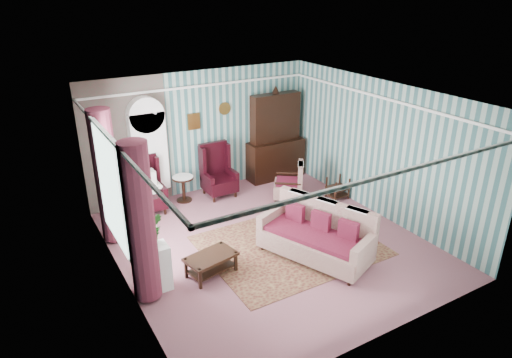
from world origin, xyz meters
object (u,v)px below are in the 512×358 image
sofa (315,234)px  coffee_table (211,265)px  seated_woman (147,188)px  plant_stand (153,269)px  round_side_table (184,189)px  bookcase (150,158)px  wingback_right (219,171)px  wingback_left (146,186)px  floral_armchair (288,178)px  nest_table (338,188)px  dresser_hutch (276,134)px

sofa → coffee_table: 1.96m
seated_woman → plant_stand: (-0.80, -2.75, -0.19)m
seated_woman → round_side_table: size_ratio=1.97×
plant_stand → coffee_table: (1.00, -0.09, -0.21)m
bookcase → wingback_right: (1.50, -0.39, -0.50)m
wingback_left → coffee_table: bearing=-86.0°
wingback_right → floral_armchair: 1.64m
bookcase → sofa: bearing=-63.7°
wingback_left → wingback_right: same height
seated_woman → round_side_table: bearing=9.5°
wingback_right → plant_stand: bearing=-132.8°
round_side_table → seated_woman: bearing=-170.5°
plant_stand → coffee_table: plant_stand is taller
wingback_left → round_side_table: size_ratio=2.08×
seated_woman → plant_stand: seated_woman is taller
round_side_table → floral_armchair: (2.18, -1.10, 0.22)m
bookcase → nest_table: size_ratio=4.15×
round_side_table → coffee_table: (-0.70, -2.99, -0.11)m
wingback_left → floral_armchair: 3.22m
bookcase → wingback_left: size_ratio=1.79×
dresser_hutch → plant_stand: (-4.30, -3.02, -0.78)m
dresser_hutch → round_side_table: dresser_hutch is taller
seated_woman → sofa: 3.90m
wingback_right → seated_woman: (-1.75, 0.00, -0.04)m
bookcase → sofa: (1.83, -3.70, -0.63)m
plant_stand → floral_armchair: floral_armchair is taller
round_side_table → floral_armchair: 2.45m
wingback_right → round_side_table: wingback_right is taller
round_side_table → bookcase: bearing=159.7°
plant_stand → sofa: sofa is taller
bookcase → nest_table: bookcase is taller
plant_stand → wingback_left: bearing=73.8°
plant_stand → coffee_table: 1.02m
wingback_right → seated_woman: bearing=180.0°
bookcase → nest_table: (3.82, -1.94, -0.85)m
bookcase → nest_table: bearing=-26.9°
bookcase → sofa: 4.17m
seated_woman → nest_table: seated_woman is taller
floral_armchair → wingback_left: bearing=108.9°
wingback_right → coffee_table: bearing=-118.7°
nest_table → coffee_table: bearing=-161.6°
nest_table → wingback_left: bearing=159.2°
bookcase → coffee_table: 3.36m
wingback_right → sofa: size_ratio=0.61×
sofa → coffee_table: size_ratio=2.37×
round_side_table → nest_table: bearing=-28.2°
wingback_left → plant_stand: wingback_left is taller
dresser_hutch → floral_armchair: (-0.42, -1.22, -0.66)m
wingback_left → bookcase: bearing=57.3°
floral_armchair → sofa: bearing=-166.9°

